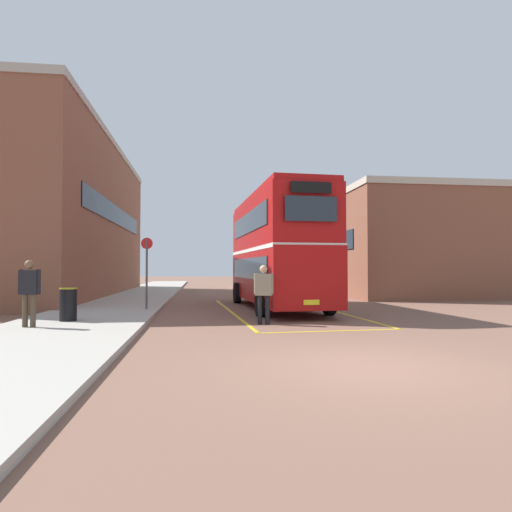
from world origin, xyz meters
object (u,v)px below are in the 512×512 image
object	(u,v)px
pedestrian_waiting_near	(29,288)
litter_bin	(68,304)
pedestrian_boarding	(264,290)
bus_stop_sign	(147,266)
double_decker_bus	(276,249)
single_deck_bus	(272,269)

from	to	relation	value
pedestrian_waiting_near	litter_bin	size ratio (longest dim) A/B	1.81
pedestrian_boarding	bus_stop_sign	xyz separation A→B (m)	(-3.97, 4.01, 0.73)
double_decker_bus	litter_bin	size ratio (longest dim) A/B	9.98
pedestrian_waiting_near	bus_stop_sign	distance (m)	5.50
double_decker_bus	pedestrian_boarding	size ratio (longest dim) A/B	5.45
double_decker_bus	single_deck_bus	bearing A→B (deg)	81.25
single_deck_bus	pedestrian_waiting_near	size ratio (longest dim) A/B	5.58
double_decker_bus	bus_stop_sign	bearing A→B (deg)	-167.91
double_decker_bus	litter_bin	world-z (taller)	double_decker_bus
single_deck_bus	pedestrian_waiting_near	xyz separation A→B (m)	(-10.80, -25.90, -0.45)
single_deck_bus	litter_bin	xyz separation A→B (m)	(-10.18, -24.58, -1.00)
double_decker_bus	pedestrian_waiting_near	distance (m)	9.88
pedestrian_boarding	double_decker_bus	bearing A→B (deg)	75.87
double_decker_bus	pedestrian_boarding	xyz separation A→B (m)	(-1.29, -5.14, -1.45)
litter_bin	bus_stop_sign	xyz separation A→B (m)	(1.85, 3.56, 1.15)
double_decker_bus	bus_stop_sign	distance (m)	5.43
pedestrian_waiting_near	pedestrian_boarding	bearing A→B (deg)	7.59
single_deck_bus	bus_stop_sign	distance (m)	22.61
double_decker_bus	pedestrian_waiting_near	size ratio (longest dim) A/B	5.51
bus_stop_sign	litter_bin	bearing A→B (deg)	-117.51
double_decker_bus	pedestrian_waiting_near	bearing A→B (deg)	-142.21
pedestrian_boarding	litter_bin	bearing A→B (deg)	175.53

